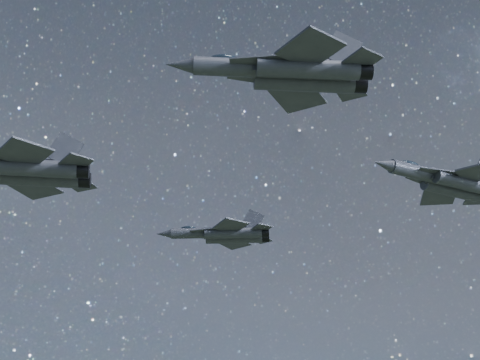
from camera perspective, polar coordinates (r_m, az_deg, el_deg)
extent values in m
cube|color=#2F313B|center=(72.77, -16.19, 0.89)|extent=(8.64, 1.71, 1.37)
cylinder|color=#2F313B|center=(71.56, -16.02, 0.92)|extent=(8.85, 1.78, 1.64)
cylinder|color=#2F313B|center=(73.42, -15.80, 0.17)|extent=(8.85, 1.78, 1.64)
cylinder|color=black|center=(70.88, -12.17, 0.72)|extent=(1.39, 1.53, 1.51)
cylinder|color=black|center=(72.76, -12.05, -0.03)|extent=(1.39, 1.53, 1.51)
cube|color=#2F313B|center=(69.49, -16.44, 2.03)|extent=(5.75, 5.93, 0.21)
cube|color=#2F313B|center=(75.79, -15.69, -0.53)|extent=(5.81, 5.96, 0.21)
cube|color=#2F313B|center=(69.81, -12.58, 1.40)|extent=(3.39, 3.47, 0.16)
cube|color=#2F313B|center=(74.12, -12.28, -0.33)|extent=(3.42, 3.50, 0.16)
cube|color=#2F313B|center=(71.78, -13.45, 2.31)|extent=(3.65, 0.52, 3.74)
cube|color=#2F313B|center=(74.08, -13.27, 1.34)|extent=(3.65, 0.48, 3.74)
cylinder|color=#2F313B|center=(96.94, -3.42, -4.14)|extent=(6.68, 2.55, 1.38)
cone|color=#2F313B|center=(97.48, -5.91, -4.18)|extent=(2.31, 1.60, 1.24)
ellipsoid|color=#19232E|center=(97.31, -4.03, -3.79)|extent=(2.24, 1.30, 0.68)
cube|color=#2F313B|center=(96.54, -0.70, -4.12)|extent=(7.37, 2.63, 1.15)
cylinder|color=#2F313B|center=(95.55, -0.52, -4.14)|extent=(7.55, 2.71, 1.38)
cylinder|color=#2F313B|center=(97.19, -0.46, -4.53)|extent=(7.55, 2.71, 1.38)
cylinder|color=black|center=(95.41, 1.92, -4.09)|extent=(1.36, 1.46, 1.27)
cylinder|color=black|center=(97.05, 1.94, -4.48)|extent=(1.36, 1.46, 1.27)
cube|color=#2F313B|center=(95.64, -2.55, -3.92)|extent=(4.63, 2.59, 0.11)
cube|color=#2F313B|center=(97.84, -2.42, -4.45)|extent=(4.61, 1.01, 0.11)
cube|color=#2F313B|center=(93.68, -0.71, -3.55)|extent=(4.52, 4.77, 0.18)
cube|color=#2F313B|center=(99.23, -0.49, -4.89)|extent=(5.05, 5.07, 0.18)
cube|color=#2F313B|center=(94.43, 1.69, -3.73)|extent=(2.65, 2.76, 0.13)
cube|color=#2F313B|center=(98.19, 1.75, -4.64)|extent=(2.98, 3.00, 0.13)
cube|color=#2F313B|center=(95.89, 1.00, -3.13)|extent=(3.00, 0.94, 3.15)
cube|color=#2F313B|center=(97.93, 1.05, -3.64)|extent=(3.08, 0.54, 3.15)
cylinder|color=#2F313B|center=(61.97, -0.12, 8.71)|extent=(7.60, 2.01, 1.58)
cone|color=#2F313B|center=(61.86, -4.69, 8.88)|extent=(2.52, 1.56, 1.42)
ellipsoid|color=#19232E|center=(62.35, -1.25, 9.33)|extent=(2.48, 1.20, 0.78)
cube|color=#2F313B|center=(62.48, 4.77, 8.43)|extent=(8.40, 2.00, 1.32)
cylinder|color=#2F313B|center=(61.46, 5.31, 8.60)|extent=(8.61, 2.07, 1.58)
cylinder|color=#2F313B|center=(63.11, 5.01, 7.55)|extent=(8.61, 2.07, 1.58)
cylinder|color=black|center=(62.34, 9.59, 8.33)|extent=(1.40, 1.54, 1.46)
cylinder|color=black|center=(63.97, 9.18, 7.30)|extent=(1.40, 1.54, 1.46)
cube|color=#2F313B|center=(60.92, 1.71, 9.28)|extent=(5.40, 2.39, 0.12)
cube|color=#2F313B|center=(63.16, 1.45, 7.83)|extent=(5.39, 1.82, 0.12)
cube|color=#2F313B|center=(59.60, 5.48, 10.10)|extent=(5.48, 5.69, 0.20)
cube|color=#2F313B|center=(65.20, 4.49, 6.52)|extent=(5.67, 5.80, 0.20)
cube|color=#2F313B|center=(61.32, 9.48, 9.21)|extent=(3.23, 3.32, 0.15)
cube|color=#2F313B|center=(65.06, 8.56, 6.83)|extent=(3.35, 3.41, 0.15)
cube|color=#2F313B|center=(62.89, 7.96, 10.01)|extent=(3.52, 0.65, 3.62)
cube|color=#2F313B|center=(64.90, 7.51, 8.69)|extent=(3.54, 0.50, 3.62)
cylinder|color=#2F313B|center=(81.49, 13.75, 0.53)|extent=(7.43, 3.74, 1.54)
cone|color=#2F313B|center=(78.78, 11.05, 1.22)|extent=(2.68, 2.05, 1.38)
ellipsoid|color=#19232E|center=(81.12, 13.04, 1.17)|extent=(2.56, 1.72, 0.76)
cube|color=#2F313B|center=(84.60, 16.47, -0.19)|extent=(8.16, 3.93, 1.28)
cylinder|color=#2F313B|center=(84.03, 17.15, -0.24)|extent=(8.37, 4.05, 1.54)
cylinder|color=#2F313B|center=(85.31, 16.28, -0.77)|extent=(8.37, 4.05, 1.54)
cube|color=#2F313B|center=(81.61, 15.31, 0.59)|extent=(5.23, 1.72, 0.12)
cube|color=#2F313B|center=(83.40, 14.15, -0.15)|extent=(5.02, 3.45, 0.12)
cube|color=#2F313B|center=(82.48, 18.10, 0.56)|extent=(5.67, 5.61, 0.20)
cube|color=#2F313B|center=(86.85, 15.16, -1.24)|extent=(4.66, 5.02, 0.20)
cube|color=#2F313B|center=(88.89, 17.75, -1.47)|extent=(2.73, 2.88, 0.15)
cube|color=#2F313B|center=(88.08, 17.43, -0.08)|extent=(3.23, 1.48, 3.52)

